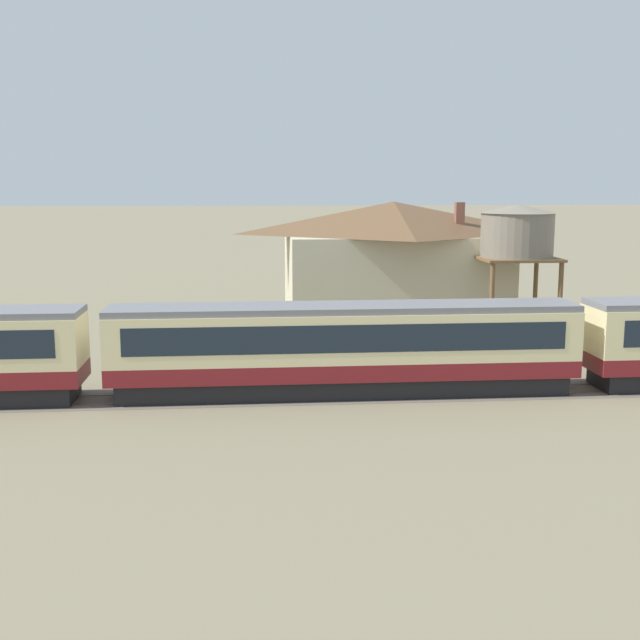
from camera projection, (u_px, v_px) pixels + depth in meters
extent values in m
cube|color=maroon|center=(344.00, 367.00, 37.38)|extent=(21.67, 3.04, 0.80)
cube|color=beige|center=(344.00, 335.00, 37.12)|extent=(21.67, 3.04, 2.25)
cube|color=#192330|center=(344.00, 333.00, 37.10)|extent=(19.93, 3.08, 1.26)
cube|color=slate|center=(344.00, 308.00, 36.91)|extent=(21.67, 2.85, 0.30)
cube|color=black|center=(344.00, 385.00, 37.53)|extent=(20.80, 2.61, 0.88)
cylinder|color=black|center=(498.00, 385.00, 37.44)|extent=(0.90, 0.18, 0.90)
cylinder|color=black|center=(489.00, 378.00, 38.85)|extent=(0.90, 0.18, 0.90)
cylinder|color=black|center=(189.00, 392.00, 36.20)|extent=(0.90, 0.18, 0.90)
cylinder|color=black|center=(191.00, 384.00, 37.61)|extent=(0.90, 0.18, 0.90)
cylinder|color=black|center=(7.00, 388.00, 36.88)|extent=(0.90, 0.18, 0.90)
cube|color=#665B51|center=(400.00, 393.00, 37.84)|extent=(155.54, 3.60, 0.01)
cube|color=#4C4238|center=(403.00, 396.00, 37.13)|extent=(155.54, 0.12, 0.04)
cube|color=#4C4238|center=(398.00, 389.00, 38.54)|extent=(155.54, 0.12, 0.04)
cube|color=beige|center=(393.00, 282.00, 53.47)|extent=(13.93, 9.86, 6.45)
pyramid|color=brown|center=(394.00, 218.00, 52.74)|extent=(15.04, 10.65, 2.10)
cube|color=brown|center=(459.00, 217.00, 51.13)|extent=(0.56, 0.56, 1.89)
cylinder|color=brown|center=(535.00, 298.00, 50.53)|extent=(0.28, 0.28, 5.25)
cylinder|color=brown|center=(472.00, 298.00, 50.18)|extent=(0.28, 0.28, 5.25)
cylinder|color=brown|center=(560.00, 307.00, 46.55)|extent=(0.28, 0.28, 5.25)
cylinder|color=brown|center=(491.00, 308.00, 46.20)|extent=(0.28, 0.28, 5.25)
cube|color=brown|center=(516.00, 258.00, 47.90)|extent=(4.56, 4.56, 0.16)
cylinder|color=slate|center=(517.00, 235.00, 47.67)|extent=(4.30, 4.30, 2.60)
cone|color=slate|center=(518.00, 209.00, 47.40)|extent=(4.51, 4.51, 0.50)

